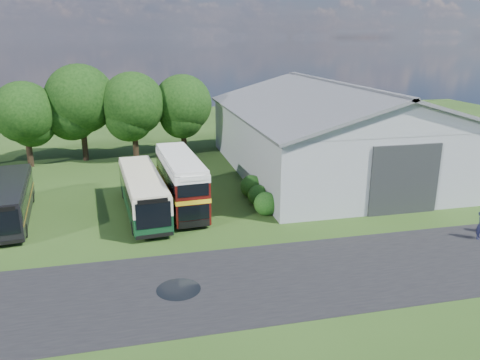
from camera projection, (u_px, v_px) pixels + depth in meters
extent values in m
plane|color=#203B12|center=(200.00, 260.00, 26.26)|extent=(120.00, 120.00, 0.00)
cube|color=black|center=(266.00, 280.00, 24.12)|extent=(60.00, 8.00, 0.02)
cylinder|color=black|center=(179.00, 290.00, 23.14)|extent=(2.20, 2.20, 0.01)
cube|color=gray|center=(333.00, 141.00, 43.62)|extent=(18.00, 24.00, 5.50)
cube|color=#2D3033|center=(405.00, 180.00, 32.44)|extent=(5.20, 0.18, 5.00)
cylinder|color=black|center=(29.00, 151.00, 44.89)|extent=(0.56, 0.56, 3.06)
sphere|color=black|center=(24.00, 112.00, 43.80)|extent=(5.78, 5.78, 5.78)
cylinder|color=black|center=(85.00, 143.00, 47.10)|extent=(0.56, 0.56, 3.60)
sphere|color=black|center=(80.00, 99.00, 45.82)|extent=(6.80, 6.80, 6.80)
cylinder|color=black|center=(136.00, 144.00, 47.30)|extent=(0.56, 0.56, 3.31)
sphere|color=black|center=(133.00, 104.00, 46.12)|extent=(6.26, 6.26, 6.26)
cylinder|color=black|center=(184.00, 141.00, 49.15)|extent=(0.56, 0.56, 3.17)
sphere|color=black|center=(183.00, 104.00, 48.02)|extent=(5.98, 5.98, 5.98)
sphere|color=#194714|center=(266.00, 214.00, 33.07)|extent=(1.70, 1.70, 1.70)
sphere|color=#194714|center=(258.00, 205.00, 34.93)|extent=(1.60, 1.60, 1.60)
sphere|color=#194714|center=(252.00, 196.00, 36.79)|extent=(1.80, 1.80, 1.80)
cube|color=#0D321A|center=(143.00, 192.00, 32.82)|extent=(3.37, 10.74, 2.63)
cube|color=#440C09|center=(181.00, 180.00, 33.69)|extent=(2.96, 9.30, 3.66)
cube|color=black|center=(11.00, 200.00, 31.55)|extent=(3.37, 10.00, 2.44)
imported|color=#1B1E3D|center=(480.00, 225.00, 28.77)|extent=(0.77, 0.73, 1.77)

